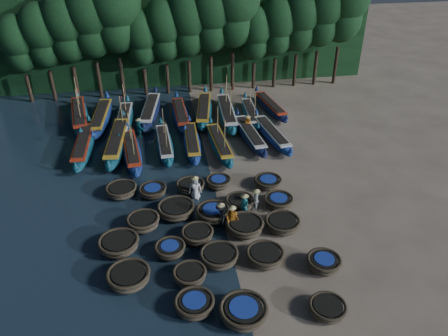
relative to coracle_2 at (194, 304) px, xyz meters
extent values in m
plane|color=gray|center=(2.57, 9.07, -0.43)|extent=(120.00, 120.00, 0.00)
cube|color=black|center=(2.57, 32.57, 4.57)|extent=(40.00, 3.00, 10.00)
ellipsoid|color=#4B402F|center=(0.00, 0.00, -0.10)|extent=(2.22, 2.22, 0.67)
torus|color=#3A3222|center=(0.00, 0.00, 0.21)|extent=(2.05, 2.05, 0.20)
cylinder|color=black|center=(0.00, 0.00, 0.26)|extent=(1.55, 1.55, 0.06)
cylinder|color=navy|center=(0.00, 0.00, 0.30)|extent=(1.19, 1.19, 0.04)
ellipsoid|color=#4B402F|center=(2.31, -0.87, -0.08)|extent=(2.37, 2.37, 0.72)
torus|color=#3A3222|center=(2.31, -0.87, 0.26)|extent=(2.43, 2.43, 0.22)
cylinder|color=black|center=(2.31, -0.87, 0.30)|extent=(1.86, 1.86, 0.07)
cylinder|color=navy|center=(2.31, -0.87, 0.35)|extent=(1.43, 1.43, 0.04)
ellipsoid|color=#4B402F|center=(6.46, -1.28, -0.15)|extent=(1.98, 1.98, 0.56)
torus|color=#3A3222|center=(6.46, -1.28, 0.11)|extent=(1.91, 1.91, 0.17)
cylinder|color=black|center=(6.46, -1.28, 0.15)|extent=(1.46, 1.46, 0.05)
ellipsoid|color=#4B402F|center=(-3.26, 2.40, -0.07)|extent=(2.88, 2.88, 0.73)
torus|color=#3A3222|center=(-3.26, 2.40, 0.28)|extent=(2.37, 2.37, 0.22)
cylinder|color=black|center=(-3.26, 2.40, 0.32)|extent=(1.80, 1.80, 0.07)
ellipsoid|color=#4B402F|center=(-0.04, 2.03, -0.10)|extent=(2.22, 2.22, 0.66)
torus|color=#3A3222|center=(-0.04, 2.03, 0.21)|extent=(1.86, 1.86, 0.20)
cylinder|color=black|center=(-0.04, 2.03, 0.25)|extent=(1.39, 1.39, 0.06)
ellipsoid|color=#4B402F|center=(1.74, 3.18, -0.10)|extent=(2.70, 2.70, 0.67)
torus|color=#3A3222|center=(1.74, 3.18, 0.21)|extent=(2.21, 2.21, 0.20)
cylinder|color=black|center=(1.74, 3.18, 0.25)|extent=(1.69, 1.69, 0.06)
ellipsoid|color=#4B402F|center=(4.31, 2.80, -0.10)|extent=(2.59, 2.59, 0.67)
torus|color=#3A3222|center=(4.31, 2.80, 0.21)|extent=(2.20, 2.20, 0.20)
cylinder|color=black|center=(4.31, 2.80, 0.25)|extent=(1.68, 1.68, 0.06)
ellipsoid|color=#4B402F|center=(7.36, 1.69, -0.09)|extent=(1.86, 1.86, 0.70)
torus|color=#3A3222|center=(7.36, 1.69, 0.24)|extent=(1.96, 1.96, 0.21)
cylinder|color=black|center=(7.36, 1.69, 0.28)|extent=(1.46, 1.46, 0.06)
cylinder|color=navy|center=(7.36, 1.69, 0.33)|extent=(1.13, 1.13, 0.04)
ellipsoid|color=#4B402F|center=(-3.87, 5.13, -0.08)|extent=(2.71, 2.71, 0.72)
torus|color=#3A3222|center=(-3.87, 5.13, 0.26)|extent=(2.41, 2.41, 0.22)
cylinder|color=black|center=(-3.87, 5.13, 0.31)|extent=(1.84, 1.84, 0.07)
ellipsoid|color=#4B402F|center=(-0.95, 4.25, -0.12)|extent=(1.79, 1.79, 0.63)
torus|color=#3A3222|center=(-0.95, 4.25, 0.18)|extent=(1.81, 1.81, 0.19)
cylinder|color=black|center=(-0.95, 4.25, 0.22)|extent=(1.36, 1.36, 0.06)
cylinder|color=navy|center=(-0.95, 4.25, 0.25)|extent=(1.05, 1.05, 0.04)
ellipsoid|color=#4B402F|center=(0.74, 5.25, -0.10)|extent=(2.15, 2.15, 0.66)
torus|color=#3A3222|center=(0.74, 5.25, 0.21)|extent=(1.98, 1.98, 0.20)
cylinder|color=black|center=(0.74, 5.25, 0.25)|extent=(1.49, 1.49, 0.06)
ellipsoid|color=#4B402F|center=(3.71, 5.53, -0.08)|extent=(2.62, 2.62, 0.70)
torus|color=#3A3222|center=(3.71, 5.53, 0.25)|extent=(2.37, 2.37, 0.21)
cylinder|color=black|center=(3.71, 5.53, 0.29)|extent=(1.81, 1.81, 0.06)
ellipsoid|color=#4B402F|center=(6.08, 5.42, -0.11)|extent=(2.42, 2.42, 0.66)
torus|color=#3A3222|center=(6.08, 5.42, 0.20)|extent=(2.22, 2.22, 0.20)
cylinder|color=black|center=(6.08, 5.42, 0.24)|extent=(1.70, 1.70, 0.06)
ellipsoid|color=#4B402F|center=(-2.45, 6.93, -0.06)|extent=(1.96, 1.96, 0.75)
torus|color=#3A3222|center=(-2.45, 6.93, 0.29)|extent=(2.09, 2.09, 0.23)
cylinder|color=black|center=(-2.45, 6.93, 0.33)|extent=(1.56, 1.56, 0.07)
ellipsoid|color=#4B402F|center=(-0.34, 7.89, -0.07)|extent=(2.55, 2.55, 0.74)
torus|color=#3A3222|center=(-0.34, 7.89, 0.28)|extent=(2.45, 2.45, 0.22)
cylinder|color=black|center=(-0.34, 7.89, 0.32)|extent=(1.87, 1.87, 0.07)
ellipsoid|color=#4B402F|center=(1.96, 7.11, -0.06)|extent=(2.12, 2.12, 0.75)
torus|color=#3A3222|center=(1.96, 7.11, 0.30)|extent=(2.22, 2.22, 0.23)
cylinder|color=black|center=(1.96, 7.11, 0.34)|extent=(1.67, 1.67, 0.07)
cylinder|color=navy|center=(1.96, 7.11, 0.39)|extent=(1.29, 1.29, 0.05)
ellipsoid|color=#4B402F|center=(3.91, 8.08, -0.13)|extent=(2.00, 2.00, 0.62)
torus|color=#3A3222|center=(3.91, 8.08, 0.17)|extent=(1.96, 1.96, 0.19)
cylinder|color=black|center=(3.91, 8.08, 0.20)|extent=(1.49, 1.49, 0.06)
ellipsoid|color=#4B402F|center=(6.48, 7.77, -0.12)|extent=(2.41, 2.41, 0.63)
torus|color=#3A3222|center=(6.48, 7.77, 0.17)|extent=(1.99, 1.99, 0.19)
cylinder|color=black|center=(6.48, 7.77, 0.21)|extent=(1.51, 1.51, 0.06)
cylinder|color=navy|center=(6.48, 7.77, 0.25)|extent=(1.16, 1.16, 0.04)
ellipsoid|color=#4B402F|center=(-3.91, 10.77, -0.10)|extent=(2.03, 2.03, 0.66)
torus|color=#3A3222|center=(-3.91, 10.77, 0.21)|extent=(2.17, 2.17, 0.20)
cylinder|color=black|center=(-3.91, 10.77, 0.25)|extent=(1.65, 1.65, 0.06)
ellipsoid|color=#4B402F|center=(-1.77, 10.44, -0.15)|extent=(2.00, 2.00, 0.58)
torus|color=#3A3222|center=(-1.77, 10.44, 0.12)|extent=(1.94, 1.94, 0.17)
cylinder|color=black|center=(-1.77, 10.44, 0.16)|extent=(1.48, 1.48, 0.05)
cylinder|color=navy|center=(-1.77, 10.44, 0.19)|extent=(1.14, 1.14, 0.03)
ellipsoid|color=#4B402F|center=(0.86, 10.53, -0.13)|extent=(1.99, 1.99, 0.60)
torus|color=#3A3222|center=(0.86, 10.53, 0.15)|extent=(2.03, 2.03, 0.18)
cylinder|color=black|center=(0.86, 10.53, 0.18)|extent=(1.55, 1.55, 0.05)
ellipsoid|color=#4B402F|center=(2.89, 10.73, -0.13)|extent=(2.16, 2.16, 0.61)
torus|color=#3A3222|center=(2.89, 10.73, 0.16)|extent=(1.85, 1.85, 0.18)
cylinder|color=black|center=(2.89, 10.73, 0.19)|extent=(1.39, 1.39, 0.06)
cylinder|color=navy|center=(2.89, 10.73, 0.23)|extent=(1.07, 1.07, 0.04)
ellipsoid|color=#4B402F|center=(6.37, 10.15, -0.13)|extent=(2.16, 2.16, 0.60)
torus|color=#3A3222|center=(6.37, 10.15, 0.15)|extent=(2.00, 2.00, 0.18)
cylinder|color=black|center=(6.37, 10.15, 0.19)|extent=(1.53, 1.53, 0.05)
cylinder|color=navy|center=(6.37, 10.15, 0.22)|extent=(1.17, 1.17, 0.04)
ellipsoid|color=navy|center=(-7.11, 17.58, 0.08)|extent=(1.69, 8.31, 1.04)
cone|color=navy|center=(-7.01, 21.61, 0.76)|extent=(0.46, 0.46, 0.62)
cone|color=navy|center=(-7.21, 13.54, 0.70)|extent=(0.46, 0.46, 0.52)
cube|color=#A92B14|center=(-7.11, 17.58, 0.52)|extent=(1.24, 6.44, 0.12)
cube|color=black|center=(-7.11, 17.58, 0.60)|extent=(0.94, 5.61, 0.10)
ellipsoid|color=navy|center=(-4.44, 17.65, 0.12)|extent=(2.44, 9.03, 1.11)
cone|color=navy|center=(-4.03, 21.97, 0.85)|extent=(0.49, 0.49, 0.67)
cone|color=navy|center=(-4.85, 13.32, 0.79)|extent=(0.49, 0.49, 0.56)
cube|color=gold|center=(-4.44, 17.65, 0.59)|extent=(1.81, 6.99, 0.13)
cube|color=black|center=(-4.44, 17.65, 0.68)|extent=(1.43, 6.07, 0.11)
ellipsoid|color=navy|center=(-3.25, 16.00, 0.05)|extent=(2.19, 7.83, 0.97)
cone|color=navy|center=(-3.65, 19.75, 0.68)|extent=(0.42, 0.42, 0.58)
cone|color=navy|center=(-2.86, 12.25, 0.63)|extent=(0.42, 0.42, 0.48)
cube|color=#A92B14|center=(-3.25, 16.00, 0.45)|extent=(1.63, 6.06, 0.12)
cube|color=black|center=(-3.25, 16.00, 0.53)|extent=(1.29, 5.27, 0.10)
cylinder|color=#997F4C|center=(-3.28, 17.16, 1.59)|extent=(0.07, 0.23, 2.70)
cylinder|color=#997F4C|center=(-3.01, 14.57, 1.59)|extent=(0.07, 0.23, 2.70)
plane|color=red|center=(-2.86, 14.59, 2.77)|extent=(0.00, 0.34, 0.34)
ellipsoid|color=navy|center=(-0.62, 16.84, 0.02)|extent=(1.58, 7.33, 0.91)
cone|color=navy|center=(-0.76, 20.39, 0.61)|extent=(0.40, 0.40, 0.55)
cone|color=navy|center=(-0.49, 13.29, 0.57)|extent=(0.40, 0.40, 0.46)
cube|color=silver|center=(-0.62, 16.84, 0.40)|extent=(1.17, 5.67, 0.11)
cube|color=black|center=(-0.62, 16.84, 0.48)|extent=(0.89, 4.94, 0.09)
cylinder|color=#997F4C|center=(-0.57, 17.94, 1.48)|extent=(0.06, 0.22, 2.55)
cylinder|color=#997F4C|center=(-0.48, 15.48, 1.48)|extent=(0.06, 0.22, 2.55)
plane|color=red|center=(-0.35, 15.49, 2.59)|extent=(0.00, 0.32, 0.32)
ellipsoid|color=navy|center=(1.63, 16.81, 0.03)|extent=(1.57, 7.44, 0.93)
cone|color=navy|center=(1.74, 20.42, 0.63)|extent=(0.41, 0.41, 0.56)
cone|color=navy|center=(1.51, 13.20, 0.58)|extent=(0.41, 0.41, 0.46)
cube|color=gold|center=(1.63, 16.81, 0.42)|extent=(1.15, 5.76, 0.11)
cube|color=black|center=(1.63, 16.81, 0.49)|extent=(0.88, 5.02, 0.09)
ellipsoid|color=navy|center=(3.81, 16.06, 0.05)|extent=(1.83, 7.76, 0.96)
cone|color=navy|center=(3.59, 19.81, 0.67)|extent=(0.42, 0.42, 0.58)
cone|color=navy|center=(4.03, 12.32, 0.62)|extent=(0.42, 0.42, 0.48)
cube|color=gold|center=(3.81, 16.06, 0.45)|extent=(1.36, 6.01, 0.12)
cube|color=black|center=(3.81, 16.06, 0.53)|extent=(1.05, 5.23, 0.10)
cylinder|color=#997F4C|center=(3.84, 17.22, 1.58)|extent=(0.07, 0.23, 2.69)
cylinder|color=#997F4C|center=(3.99, 14.63, 1.58)|extent=(0.07, 0.23, 2.69)
plane|color=red|center=(4.13, 14.64, 2.76)|extent=(0.00, 0.34, 0.34)
ellipsoid|color=#0F1B38|center=(6.59, 17.21, 0.06)|extent=(2.15, 7.94, 0.98)
cone|color=#0F1B38|center=(6.23, 21.02, 0.69)|extent=(0.43, 0.43, 0.59)
cone|color=#0F1B38|center=(6.95, 13.41, 0.64)|extent=(0.43, 0.43, 0.49)
cube|color=silver|center=(6.59, 17.21, 0.47)|extent=(1.60, 6.15, 0.12)
cube|color=black|center=(6.59, 17.21, 0.55)|extent=(1.26, 5.34, 0.10)
ellipsoid|color=navy|center=(8.47, 17.03, 0.05)|extent=(2.44, 7.79, 0.96)
cone|color=navy|center=(7.95, 20.74, 0.67)|extent=(0.42, 0.42, 0.58)
cone|color=navy|center=(8.99, 13.33, 0.62)|extent=(0.42, 0.42, 0.48)
cube|color=silver|center=(8.47, 17.03, 0.45)|extent=(1.83, 6.03, 0.12)
cube|color=black|center=(8.47, 17.03, 0.52)|extent=(1.46, 5.23, 0.10)
ellipsoid|color=navy|center=(-8.07, 23.42, 0.12)|extent=(2.91, 9.03, 1.11)
cone|color=navy|center=(-8.72, 27.71, 0.84)|extent=(0.49, 0.49, 0.67)
cone|color=navy|center=(-7.43, 19.14, 0.79)|extent=(0.49, 0.49, 0.56)
cube|color=#A92B14|center=(-8.07, 23.42, 0.59)|extent=(2.18, 6.99, 0.13)
cube|color=black|center=(-8.07, 23.42, 0.68)|extent=(1.76, 6.06, 0.11)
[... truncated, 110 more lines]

